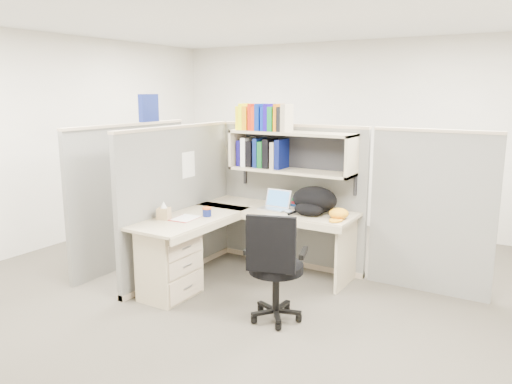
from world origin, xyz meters
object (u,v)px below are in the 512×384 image
Objects in this scene: laptop at (274,200)px; backpack at (312,201)px; snack_canister at (207,212)px; task_chair at (275,284)px; desk at (199,249)px.

backpack is (0.44, 0.02, 0.04)m from laptop.
snack_canister is 1.18m from task_chair.
snack_canister is at bearing 158.06° from task_chair.
backpack is at bearing 36.04° from snack_canister.
task_chair is (1.02, -0.41, -0.43)m from snack_canister.
backpack is at bearing 44.66° from desk.
task_chair reaches higher than snack_canister.
laptop is 3.13× the size of snack_canister.
laptop is (0.40, 0.80, 0.40)m from desk.
snack_canister is at bearing -123.80° from backpack.
desk is 18.40× the size of snack_canister.
laptop is at bearing 119.84° from task_chair.
laptop reaches higher than snack_canister.
laptop is at bearing 54.58° from snack_canister.
backpack is (0.84, 0.83, 0.43)m from desk.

